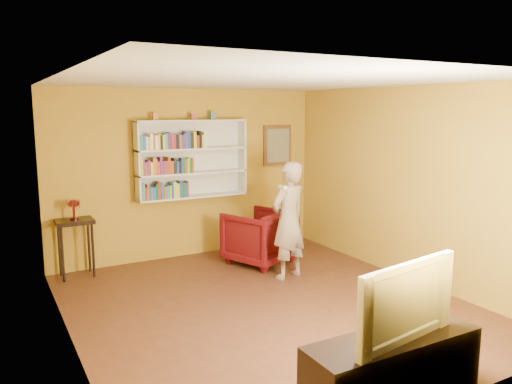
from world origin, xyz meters
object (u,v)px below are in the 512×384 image
(ruby_lustre, at_px, (73,205))
(armchair, at_px, (259,237))
(tv_cabinet, at_px, (392,369))
(person, at_px, (288,220))
(television, at_px, (395,299))
(bookshelf, at_px, (191,159))
(console_table, at_px, (75,230))

(ruby_lustre, height_order, armchair, ruby_lustre)
(ruby_lustre, bearing_deg, tv_cabinet, -69.18)
(person, relative_size, television, 1.47)
(bookshelf, xyz_separation_m, armchair, (0.77, -0.87, -1.18))
(tv_cabinet, bearing_deg, television, 0.00)
(person, bearing_deg, tv_cabinet, 58.02)
(armchair, height_order, tv_cabinet, armchair)
(bookshelf, relative_size, ruby_lustre, 6.27)
(console_table, height_order, tv_cabinet, console_table)
(armchair, distance_m, person, 0.90)
(bookshelf, distance_m, armchair, 1.65)
(television, bearing_deg, tv_cabinet, 171.32)
(console_table, relative_size, tv_cabinet, 0.54)
(bookshelf, relative_size, tv_cabinet, 1.16)
(console_table, height_order, television, television)
(console_table, bearing_deg, person, -29.75)
(armchair, xyz_separation_m, television, (-0.90, -3.79, 0.47))
(bookshelf, distance_m, person, 1.99)
(console_table, xyz_separation_m, armchair, (2.61, -0.71, -0.28))
(console_table, bearing_deg, armchair, -15.18)
(ruby_lustre, height_order, television, television)
(bookshelf, xyz_separation_m, television, (-0.13, -4.66, -0.71))
(ruby_lustre, distance_m, person, 3.03)
(person, bearing_deg, bookshelf, -79.60)
(console_table, distance_m, ruby_lustre, 0.35)
(bookshelf, bearing_deg, person, -64.63)
(console_table, relative_size, person, 0.50)
(armchair, distance_m, tv_cabinet, 3.90)
(ruby_lustre, xyz_separation_m, tv_cabinet, (1.71, -4.50, -0.76))
(bookshelf, bearing_deg, ruby_lustre, -175.04)
(console_table, xyz_separation_m, person, (2.63, -1.50, 0.14))
(bookshelf, height_order, ruby_lustre, bookshelf)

